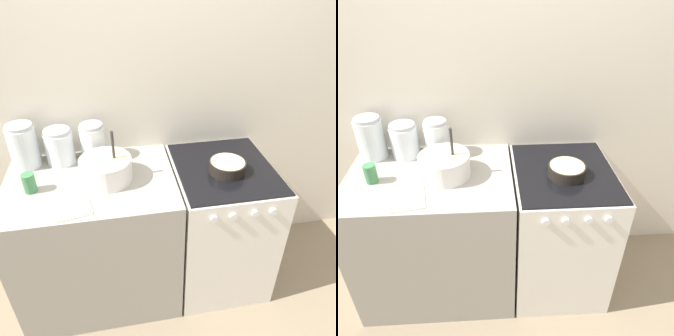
% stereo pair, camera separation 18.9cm
% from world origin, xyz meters
% --- Properties ---
extents(ground_plane, '(12.00, 12.00, 0.00)m').
position_xyz_m(ground_plane, '(0.00, 0.00, 0.00)').
color(ground_plane, gray).
extents(wall_back, '(4.95, 0.05, 2.40)m').
position_xyz_m(wall_back, '(0.00, 0.72, 1.20)').
color(wall_back, beige).
rests_on(wall_back, ground_plane).
extents(countertop_cabinet, '(0.97, 0.70, 0.92)m').
position_xyz_m(countertop_cabinet, '(-0.49, 0.35, 0.46)').
color(countertop_cabinet, '#9E998E').
rests_on(countertop_cabinet, ground_plane).
extents(stove, '(0.61, 0.71, 0.92)m').
position_xyz_m(stove, '(0.32, 0.35, 0.46)').
color(stove, white).
rests_on(stove, ground_plane).
extents(mixing_bowl, '(0.29, 0.29, 0.30)m').
position_xyz_m(mixing_bowl, '(-0.39, 0.35, 1.00)').
color(mixing_bowl, white).
rests_on(mixing_bowl, countertop_cabinet).
extents(baking_pan, '(0.22, 0.22, 0.07)m').
position_xyz_m(baking_pan, '(0.32, 0.30, 0.96)').
color(baking_pan, black).
rests_on(baking_pan, stove).
extents(storage_jar_left, '(0.17, 0.17, 0.27)m').
position_xyz_m(storage_jar_left, '(-0.86, 0.59, 1.04)').
color(storage_jar_left, silver).
rests_on(storage_jar_left, countertop_cabinet).
extents(storage_jar_middle, '(0.17, 0.17, 0.22)m').
position_xyz_m(storage_jar_middle, '(-0.66, 0.59, 1.02)').
color(storage_jar_middle, silver).
rests_on(storage_jar_middle, countertop_cabinet).
extents(storage_jar_right, '(0.15, 0.15, 0.24)m').
position_xyz_m(storage_jar_right, '(-0.45, 0.59, 1.03)').
color(storage_jar_right, silver).
rests_on(storage_jar_right, countertop_cabinet).
extents(tin_can, '(0.07, 0.07, 0.11)m').
position_xyz_m(tin_can, '(-0.80, 0.31, 0.98)').
color(tin_can, '#3F7F4C').
rests_on(tin_can, countertop_cabinet).
extents(recipe_page, '(0.21, 0.23, 0.01)m').
position_xyz_m(recipe_page, '(-0.57, 0.13, 0.93)').
color(recipe_page, beige).
rests_on(recipe_page, countertop_cabinet).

